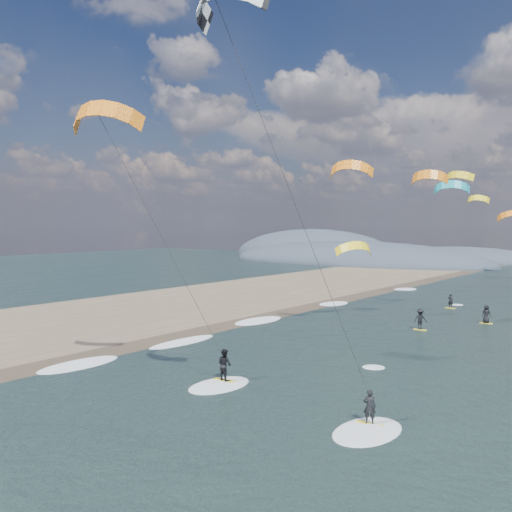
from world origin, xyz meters
The scene contains 9 objects.
ground centered at (0.00, 0.00, 0.00)m, with size 260.00×260.00×0.00m, color black.
sand_strip centered at (-24.00, 10.00, 0.00)m, with size 26.00×240.00×0.00m, color brown.
wet_sand_strip centered at (-12.00, 10.00, 0.00)m, with size 3.00×240.00×0.00m, color #382D23.
coastal_hills centered at (-44.84, 107.86, 0.00)m, with size 80.00×41.00×15.00m.
kitesurfer_near_a centered at (5.90, 2.40, 14.15)m, with size 7.61×8.52×18.91m.
kitesurfer_near_b centered at (-3.15, 4.37, 10.51)m, with size 7.24×8.76×15.76m.
far_kitesurfers centered at (3.13, 34.39, 0.87)m, with size 6.70×14.72×1.81m.
bg_kite_field centered at (-0.09, 52.99, 11.50)m, with size 10.29×68.23×8.77m.
shoreline_surf centered at (-10.80, 14.75, 0.00)m, with size 2.40×79.40×0.11m.
Camera 1 is at (20.00, -15.79, 9.01)m, focal length 40.00 mm.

